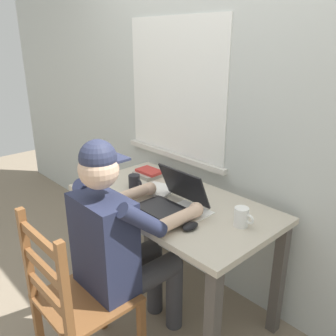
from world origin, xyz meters
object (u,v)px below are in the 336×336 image
Objects in this scene: seated_person at (122,240)px; computer_mouse at (190,226)px; laptop at (171,201)px; book_stack_main at (148,173)px; wooden_chair at (77,301)px; coffee_mug_dark at (135,182)px; desk at (172,217)px; coffee_mug_white at (242,217)px.

seated_person is 0.36m from computer_mouse.
laptop is 1.81× the size of book_stack_main.
wooden_chair is (-0.00, -0.28, -0.23)m from seated_person.
laptop reaches higher than coffee_mug_dark.
book_stack_main is (-0.40, 0.15, 0.14)m from desk.
wooden_chair is at bearing -118.75° from coffee_mug_white.
seated_person is 6.82× the size of book_stack_main.
coffee_mug_dark is at bearing 175.21° from laptop.
book_stack_main is at bearing 159.39° from desk.
coffee_mug_white is at bearing 61.25° from wooden_chair.
seated_person is at bearing -51.08° from book_stack_main.
coffee_mug_dark is 0.23m from book_stack_main.
laptop reaches higher than book_stack_main.
laptop is at bearing -45.50° from desk.
seated_person is at bearing -45.92° from coffee_mug_dark.
coffee_mug_dark is (-0.60, 0.12, 0.03)m from computer_mouse.
coffee_mug_dark is at bearing -62.41° from book_stack_main.
coffee_mug_white is (0.38, 0.13, -0.00)m from laptop.
computer_mouse is at bearing -10.89° from coffee_mug_dark.
coffee_mug_dark is at bearing -169.24° from desk.
coffee_mug_white reaches higher than coffee_mug_dark.
coffee_mug_white is at bearing 7.46° from coffee_mug_dark.
laptop is 0.40m from coffee_mug_white.
coffee_mug_dark is at bearing 118.62° from wooden_chair.
desk is 0.38m from computer_mouse.
wooden_chair is 0.81m from coffee_mug_dark.
seated_person reaches higher than computer_mouse.
laptop is at bearing 159.57° from computer_mouse.
seated_person is (0.06, -0.42, 0.04)m from desk.
laptop is at bearing -4.79° from coffee_mug_dark.
wooden_chair is 1.01m from book_stack_main.
desk is 11.31× the size of coffee_mug_white.
coffee_mug_white is at bearing 53.95° from computer_mouse.
desk is 11.29× the size of coffee_mug_dark.
computer_mouse is (0.31, -0.17, 0.13)m from desk.
wooden_chair is (0.06, -0.70, -0.18)m from desk.
wooden_chair is at bearing -92.31° from laptop.
book_stack_main reaches higher than computer_mouse.
seated_person is at bearing -131.42° from coffee_mug_white.
coffee_mug_white is at bearing 18.86° from laptop.
computer_mouse is (0.25, 0.53, 0.32)m from wooden_chair.
laptop is at bearing 85.74° from seated_person.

